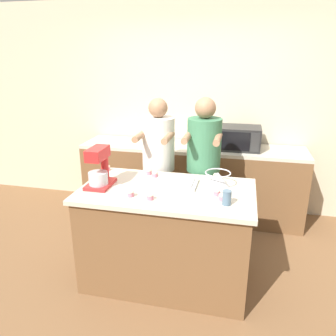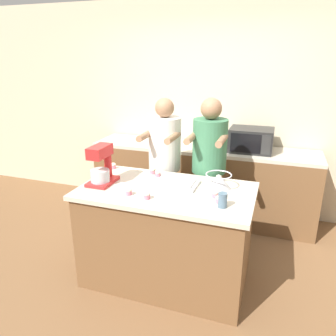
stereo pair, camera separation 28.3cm
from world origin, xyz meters
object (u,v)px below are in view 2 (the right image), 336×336
at_px(baking_tray, 177,183).
at_px(cupcake_6, 113,166).
at_px(cupcake_4, 158,173).
at_px(cupcake_3, 215,194).
at_px(cupcake_7, 219,178).
at_px(cupcake_5, 129,191).
at_px(cupcake_2, 153,171).
at_px(stand_mixer, 101,167).
at_px(microwave_oven, 251,140).
at_px(drinking_glass, 223,200).
at_px(mixing_bowl, 218,181).
at_px(cupcake_1, 147,195).
at_px(person_right, 208,175).
at_px(cupcake_0, 219,199).
at_px(person_left, 165,171).

height_order(baking_tray, cupcake_6, cupcake_6).
bearing_deg(cupcake_4, cupcake_3, -26.18).
bearing_deg(baking_tray, cupcake_7, 32.30).
xyz_separation_m(cupcake_5, cupcake_7, (0.66, 0.55, 0.00)).
bearing_deg(cupcake_2, stand_mixer, -131.61).
height_order(microwave_oven, drinking_glass, microwave_oven).
bearing_deg(cupcake_2, cupcake_5, -90.08).
height_order(drinking_glass, cupcake_3, drinking_glass).
bearing_deg(stand_mixer, mixing_bowl, 12.44).
relative_size(mixing_bowl, cupcake_5, 3.74).
distance_m(mixing_bowl, microwave_oven, 1.23).
xyz_separation_m(microwave_oven, cupcake_5, (-0.83, -1.60, -0.13)).
bearing_deg(stand_mixer, cupcake_4, 38.19).
relative_size(drinking_glass, cupcake_1, 1.91).
height_order(drinking_glass, cupcake_1, drinking_glass).
bearing_deg(drinking_glass, cupcake_2, 146.31).
distance_m(cupcake_4, cupcake_7, 0.58).
distance_m(mixing_bowl, cupcake_7, 0.17).
xyz_separation_m(baking_tray, cupcake_5, (-0.31, -0.34, 0.01)).
bearing_deg(baking_tray, person_right, 70.09).
xyz_separation_m(mixing_bowl, drinking_glass, (0.10, -0.36, -0.01)).
height_order(person_right, cupcake_4, person_right).
xyz_separation_m(stand_mixer, baking_tray, (0.65, 0.18, -0.14)).
relative_size(mixing_bowl, drinking_glass, 1.96).
height_order(stand_mixer, cupcake_7, stand_mixer).
relative_size(microwave_oven, cupcake_3, 8.16).
distance_m(drinking_glass, cupcake_4, 0.85).
distance_m(drinking_glass, cupcake_1, 0.61).
bearing_deg(drinking_glass, baking_tray, 146.18).
relative_size(stand_mixer, cupcake_5, 5.80).
bearing_deg(baking_tray, cupcake_2, 146.49).
xyz_separation_m(mixing_bowl, cupcake_1, (-0.51, -0.41, -0.04)).
bearing_deg(cupcake_7, cupcake_5, -139.88).
xyz_separation_m(person_right, cupcake_0, (0.25, -0.75, 0.09)).
bearing_deg(cupcake_1, stand_mixer, 160.31).
distance_m(baking_tray, cupcake_7, 0.40).
bearing_deg(person_right, cupcake_3, -73.35).
height_order(stand_mixer, drinking_glass, stand_mixer).
bearing_deg(mixing_bowl, microwave_oven, 82.78).
bearing_deg(microwave_oven, cupcake_3, -95.68).
relative_size(cupcake_0, cupcake_4, 1.00).
bearing_deg(cupcake_7, mixing_bowl, -81.31).
bearing_deg(cupcake_6, mixing_bowl, -8.72).
bearing_deg(cupcake_1, person_left, 100.15).
xyz_separation_m(cupcake_5, cupcake_6, (-0.44, 0.56, 0.00)).
relative_size(cupcake_1, cupcake_2, 1.00).
xyz_separation_m(person_left, cupcake_3, (0.67, -0.66, 0.10)).
bearing_deg(microwave_oven, baking_tray, -112.40).
distance_m(person_right, cupcake_4, 0.56).
bearing_deg(cupcake_5, microwave_oven, 62.47).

